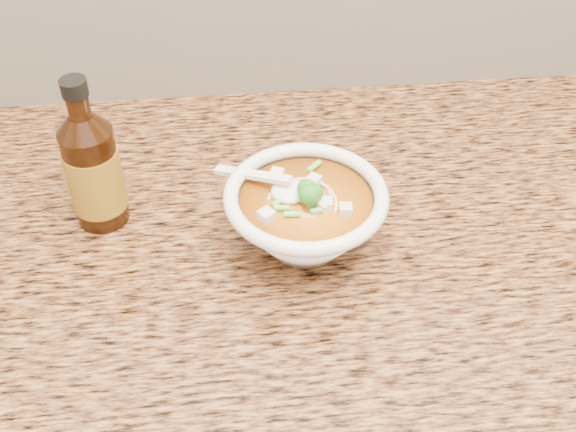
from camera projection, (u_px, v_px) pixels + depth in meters
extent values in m
cube|color=#321E0F|center=(380.00, 432.00, 1.19)|extent=(4.00, 0.65, 0.86)
cube|color=#936136|center=(412.00, 236.00, 0.88)|extent=(4.00, 0.68, 0.04)
cylinder|color=white|center=(305.00, 242.00, 0.84)|extent=(0.08, 0.08, 0.01)
torus|color=white|center=(306.00, 196.00, 0.79)|extent=(0.18, 0.18, 0.02)
torus|color=beige|center=(313.00, 199.00, 0.80)|extent=(0.09, 0.09, 0.00)
torus|color=beige|center=(316.00, 197.00, 0.80)|extent=(0.10, 0.10, 0.00)
torus|color=beige|center=(306.00, 208.00, 0.79)|extent=(0.11, 0.11, 0.00)
torus|color=beige|center=(293.00, 202.00, 0.80)|extent=(0.09, 0.09, 0.00)
torus|color=beige|center=(291.00, 198.00, 0.81)|extent=(0.10, 0.10, 0.00)
torus|color=beige|center=(295.00, 199.00, 0.81)|extent=(0.06, 0.06, 0.00)
torus|color=beige|center=(316.00, 210.00, 0.80)|extent=(0.08, 0.08, 0.00)
torus|color=beige|center=(295.00, 209.00, 0.80)|extent=(0.08, 0.08, 0.00)
cube|color=silver|center=(329.00, 205.00, 0.78)|extent=(0.02, 0.02, 0.02)
cube|color=silver|center=(298.00, 172.00, 0.82)|extent=(0.02, 0.02, 0.02)
cube|color=silver|center=(301.00, 172.00, 0.82)|extent=(0.02, 0.02, 0.02)
cube|color=silver|center=(335.00, 220.00, 0.77)|extent=(0.02, 0.02, 0.01)
cube|color=silver|center=(272.00, 186.00, 0.81)|extent=(0.02, 0.02, 0.01)
cube|color=silver|center=(279.00, 193.00, 0.80)|extent=(0.02, 0.02, 0.01)
cube|color=silver|center=(275.00, 210.00, 0.78)|extent=(0.02, 0.02, 0.01)
ellipsoid|color=#196014|center=(312.00, 193.00, 0.78)|extent=(0.03, 0.03, 0.03)
cylinder|color=#67CB4E|center=(284.00, 174.00, 0.82)|extent=(0.02, 0.02, 0.01)
cylinder|color=#67CB4E|center=(317.00, 177.00, 0.82)|extent=(0.02, 0.01, 0.01)
cylinder|color=#67CB4E|center=(329.00, 200.00, 0.79)|extent=(0.02, 0.02, 0.01)
cylinder|color=#67CB4E|center=(291.00, 185.00, 0.81)|extent=(0.02, 0.01, 0.01)
cylinder|color=#67CB4E|center=(310.00, 167.00, 0.83)|extent=(0.01, 0.02, 0.01)
cylinder|color=#67CB4E|center=(282.00, 201.00, 0.79)|extent=(0.01, 0.02, 0.01)
ellipsoid|color=white|center=(289.00, 191.00, 0.80)|extent=(0.04, 0.04, 0.02)
cube|color=white|center=(252.00, 175.00, 0.81)|extent=(0.09, 0.06, 0.03)
cylinder|color=#3A1907|center=(95.00, 177.00, 0.83)|extent=(0.07, 0.07, 0.13)
cylinder|color=#3A1907|center=(78.00, 106.00, 0.77)|extent=(0.03, 0.03, 0.03)
cylinder|color=black|center=(74.00, 87.00, 0.75)|extent=(0.03, 0.03, 0.02)
cylinder|color=red|center=(95.00, 178.00, 0.83)|extent=(0.07, 0.07, 0.08)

